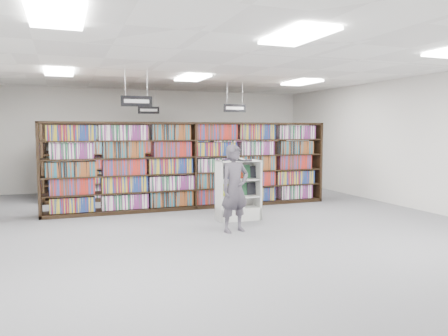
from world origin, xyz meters
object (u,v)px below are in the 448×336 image
object	(u,v)px
bookshelf_row_near	(193,165)
shopper	(235,189)
endcap_display	(238,199)
open_book	(237,159)

from	to	relation	value
bookshelf_row_near	shopper	size ratio (longest dim) A/B	4.27
endcap_display	open_book	bearing A→B (deg)	-122.98
bookshelf_row_near	endcap_display	size ratio (longest dim) A/B	5.49
endcap_display	shopper	size ratio (longest dim) A/B	0.78
bookshelf_row_near	endcap_display	bearing A→B (deg)	-73.03
bookshelf_row_near	open_book	size ratio (longest dim) A/B	9.87
bookshelf_row_near	shopper	bearing A→B (deg)	-89.43
bookshelf_row_near	endcap_display	distance (m)	1.84
endcap_display	open_book	size ratio (longest dim) A/B	1.80
shopper	bookshelf_row_near	bearing A→B (deg)	76.96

